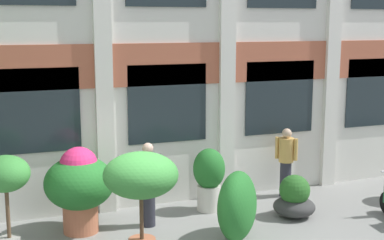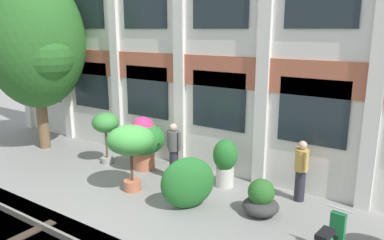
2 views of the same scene
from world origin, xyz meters
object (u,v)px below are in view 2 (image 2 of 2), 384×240
(potted_plant_ribbed_drum, at_px, (143,139))
(resident_watching_tracks, at_px, (301,169))
(potted_plant_terracotta_small, at_px, (131,142))
(broadleaf_tree, at_px, (35,44))
(potted_plant_fluted_column, at_px, (225,160))
(topiary_hedge, at_px, (188,183))
(potted_plant_tall_urn, at_px, (105,125))
(resident_by_doorway, at_px, (174,150))
(potted_plant_wide_bowl, at_px, (261,200))

(potted_plant_ribbed_drum, bearing_deg, resident_watching_tracks, 6.32)
(potted_plant_terracotta_small, bearing_deg, potted_plant_ribbed_drum, 120.26)
(broadleaf_tree, height_order, potted_plant_ribbed_drum, broadleaf_tree)
(potted_plant_terracotta_small, height_order, potted_plant_fluted_column, potted_plant_terracotta_small)
(broadleaf_tree, relative_size, potted_plant_ribbed_drum, 3.74)
(potted_plant_terracotta_small, xyz_separation_m, topiary_hedge, (1.83, 0.03, -0.72))
(potted_plant_fluted_column, relative_size, resident_watching_tracks, 0.85)
(potted_plant_terracotta_small, bearing_deg, potted_plant_tall_urn, 152.93)
(potted_plant_tall_urn, xyz_separation_m, topiary_hedge, (3.97, -1.07, -0.65))
(resident_watching_tracks, bearing_deg, resident_by_doorway, -32.36)
(potted_plant_tall_urn, relative_size, resident_watching_tracks, 1.06)
(potted_plant_ribbed_drum, bearing_deg, potted_plant_wide_bowl, -9.38)
(potted_plant_ribbed_drum, height_order, resident_by_doorway, resident_by_doorway)
(potted_plant_tall_urn, bearing_deg, potted_plant_fluted_column, 8.01)
(potted_plant_wide_bowl, distance_m, resident_by_doorway, 3.08)
(broadleaf_tree, relative_size, potted_plant_wide_bowl, 7.09)
(potted_plant_wide_bowl, bearing_deg, potted_plant_fluted_column, 147.67)
(potted_plant_fluted_column, xyz_separation_m, resident_watching_tracks, (2.03, 0.28, 0.10))
(resident_watching_tracks, height_order, topiary_hedge, resident_watching_tracks)
(potted_plant_ribbed_drum, distance_m, topiary_hedge, 3.01)
(potted_plant_fluted_column, xyz_separation_m, potted_plant_ribbed_drum, (-2.77, -0.25, 0.20))
(potted_plant_tall_urn, bearing_deg, potted_plant_ribbed_drum, 13.72)
(resident_by_doorway, distance_m, resident_watching_tracks, 3.56)
(potted_plant_tall_urn, distance_m, potted_plant_ribbed_drum, 1.40)
(broadleaf_tree, relative_size, potted_plant_tall_urn, 3.68)
(potted_plant_wide_bowl, height_order, resident_watching_tracks, resident_watching_tracks)
(broadleaf_tree, height_order, potted_plant_tall_urn, broadleaf_tree)
(potted_plant_terracotta_small, relative_size, topiary_hedge, 1.32)
(potted_plant_tall_urn, distance_m, resident_by_doorway, 2.66)
(broadleaf_tree, bearing_deg, potted_plant_terracotta_small, -10.26)
(potted_plant_ribbed_drum, bearing_deg, potted_plant_tall_urn, -166.28)
(potted_plant_wide_bowl, bearing_deg, potted_plant_ribbed_drum, 170.62)
(potted_plant_wide_bowl, bearing_deg, topiary_hedge, -157.44)
(potted_plant_ribbed_drum, bearing_deg, topiary_hedge, -27.61)
(resident_by_doorway, bearing_deg, potted_plant_ribbed_drum, -90.05)
(broadleaf_tree, relative_size, potted_plant_terracotta_small, 3.44)
(potted_plant_ribbed_drum, relative_size, topiary_hedge, 1.22)
(potted_plant_terracotta_small, distance_m, potted_plant_ribbed_drum, 1.69)
(potted_plant_fluted_column, height_order, potted_plant_tall_urn, potted_plant_tall_urn)
(potted_plant_tall_urn, bearing_deg, potted_plant_wide_bowl, -3.95)
(potted_plant_wide_bowl, height_order, potted_plant_tall_urn, potted_plant_tall_urn)
(potted_plant_fluted_column, bearing_deg, potted_plant_wide_bowl, -32.33)
(broadleaf_tree, xyz_separation_m, potted_plant_wide_bowl, (8.78, -0.25, -3.42))
(potted_plant_terracotta_small, xyz_separation_m, resident_watching_tracks, (3.98, 1.95, -0.51))
(potted_plant_wide_bowl, distance_m, potted_plant_terracotta_small, 3.67)
(resident_watching_tracks, xyz_separation_m, topiary_hedge, (-2.15, -1.92, -0.21))
(broadleaf_tree, height_order, potted_plant_fluted_column, broadleaf_tree)
(potted_plant_fluted_column, height_order, topiary_hedge, potted_plant_fluted_column)
(broadleaf_tree, distance_m, potted_plant_tall_urn, 4.04)
(potted_plant_ribbed_drum, height_order, topiary_hedge, potted_plant_ribbed_drum)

